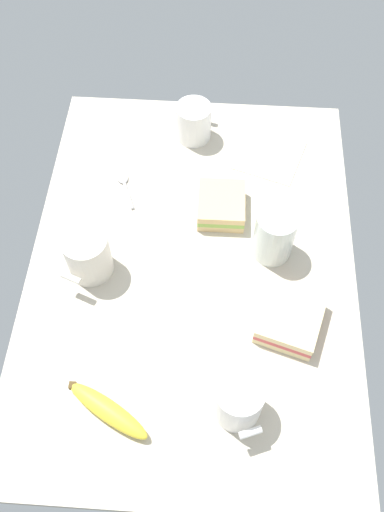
{
  "coord_description": "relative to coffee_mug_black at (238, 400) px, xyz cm",
  "views": [
    {
      "loc": [
        -54.27,
        -3.53,
        94.66
      ],
      "look_at": [
        0.0,
        0.0,
        5.0
      ],
      "focal_mm": 38.28,
      "sensor_mm": 36.0,
      "label": 1
    }
  ],
  "objects": [
    {
      "name": "spoon",
      "position": [
        47.02,
        25.22,
        -4.79
      ],
      "size": [
        10.46,
        5.37,
        0.8
      ],
      "color": "silver",
      "rests_on": "tabletop"
    },
    {
      "name": "sandwich_main",
      "position": [
        41.15,
        4.13,
        -2.97
      ],
      "size": [
        10.63,
        9.59,
        4.4
      ],
      "color": "#DBB77A",
      "rests_on": "tabletop"
    },
    {
      "name": "tabletop",
      "position": [
        28.09,
        9.35,
        -6.17
      ],
      "size": [
        90.0,
        64.0,
        2.0
      ],
      "primitive_type": "cube",
      "color": "#BCB29E",
      "rests_on": "ground"
    },
    {
      "name": "sandwich_side",
      "position": [
        16.41,
        -9.32,
        -2.97
      ],
      "size": [
        14.35,
        13.56,
        4.4
      ],
      "color": "beige",
      "rests_on": "tabletop"
    },
    {
      "name": "coffee_mug_spare",
      "position": [
        62.24,
        11.18,
        -0.7
      ],
      "size": [
        10.02,
        7.77,
        8.67
      ],
      "color": "white",
      "rests_on": "tabletop"
    },
    {
      "name": "paper_napkin",
      "position": [
        57.4,
        -6.0,
        -5.02
      ],
      "size": [
        17.36,
        17.36,
        0.3
      ],
      "primitive_type": "cube",
      "rotation": [
        0.0,
        0.0,
        -0.32
      ],
      "color": "white",
      "rests_on": "tabletop"
    },
    {
      "name": "coffee_mug_milky",
      "position": [
        25.8,
        28.86,
        0.09
      ],
      "size": [
        11.03,
        8.62,
        10.23
      ],
      "color": "silver",
      "rests_on": "tabletop"
    },
    {
      "name": "coffee_mug_black",
      "position": [
        0.0,
        0.0,
        0.0
      ],
      "size": [
        10.35,
        8.06,
        10.06
      ],
      "color": "white",
      "rests_on": "tabletop"
    },
    {
      "name": "banana",
      "position": [
        -2.11,
        21.44,
        -3.41
      ],
      "size": [
        11.09,
        15.7,
        3.52
      ],
      "color": "yellow",
      "rests_on": "tabletop"
    },
    {
      "name": "glass_of_milk",
      "position": [
        32.23,
        -6.19,
        -0.23
      ],
      "size": [
        7.87,
        7.87,
        11.38
      ],
      "color": "silver",
      "rests_on": "tabletop"
    }
  ]
}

